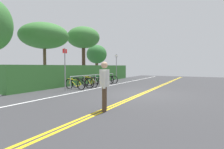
# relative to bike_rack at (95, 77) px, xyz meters

# --- Properties ---
(ground_plane) EXTENTS (35.02, 11.89, 0.05)m
(ground_plane) POSITION_rel_bike_rack_xyz_m (-2.02, -4.24, -0.63)
(ground_plane) COLOR #353538
(centre_line_yellow_inner) EXTENTS (31.52, 0.10, 0.00)m
(centre_line_yellow_inner) POSITION_rel_bike_rack_xyz_m (-2.02, -4.32, -0.60)
(centre_line_yellow_inner) COLOR gold
(centre_line_yellow_inner) RESTS_ON ground_plane
(centre_line_yellow_outer) EXTENTS (31.52, 0.10, 0.00)m
(centre_line_yellow_outer) POSITION_rel_bike_rack_xyz_m (-2.02, -4.16, -0.60)
(centre_line_yellow_outer) COLOR gold
(centre_line_yellow_outer) RESTS_ON ground_plane
(bike_lane_stripe_white) EXTENTS (31.52, 0.12, 0.00)m
(bike_lane_stripe_white) POSITION_rel_bike_rack_xyz_m (-2.02, -0.89, -0.60)
(bike_lane_stripe_white) COLOR white
(bike_lane_stripe_white) RESTS_ON ground_plane
(bike_rack) EXTENTS (5.48, 0.05, 0.82)m
(bike_rack) POSITION_rel_bike_rack_xyz_m (0.00, 0.00, 0.00)
(bike_rack) COLOR #9EA0A5
(bike_rack) RESTS_ON ground_plane
(bicycle_0) EXTENTS (0.46, 1.68, 0.69)m
(bicycle_0) POSITION_rel_bike_rack_xyz_m (-2.22, 0.06, -0.29)
(bicycle_0) COLOR black
(bicycle_0) RESTS_ON ground_plane
(bicycle_1) EXTENTS (0.46, 1.73, 0.72)m
(bicycle_1) POSITION_rel_bike_rack_xyz_m (-1.47, 0.05, -0.27)
(bicycle_1) COLOR black
(bicycle_1) RESTS_ON ground_plane
(bicycle_2) EXTENTS (0.55, 1.65, 0.75)m
(bicycle_2) POSITION_rel_bike_rack_xyz_m (-0.80, -0.04, -0.25)
(bicycle_2) COLOR black
(bicycle_2) RESTS_ON ground_plane
(bicycle_3) EXTENTS (0.68, 1.67, 0.73)m
(bicycle_3) POSITION_rel_bike_rack_xyz_m (-0.06, -0.09, -0.26)
(bicycle_3) COLOR black
(bicycle_3) RESTS_ON ground_plane
(bicycle_4) EXTENTS (0.66, 1.61, 0.69)m
(bicycle_4) POSITION_rel_bike_rack_xyz_m (0.69, -0.02, -0.29)
(bicycle_4) COLOR black
(bicycle_4) RESTS_ON ground_plane
(bicycle_5) EXTENTS (0.47, 1.65, 0.68)m
(bicycle_5) POSITION_rel_bike_rack_xyz_m (1.45, 0.14, -0.29)
(bicycle_5) COLOR black
(bicycle_5) RESTS_ON ground_plane
(bicycle_6) EXTENTS (0.46, 1.67, 0.69)m
(bicycle_6) POSITION_rel_bike_rack_xyz_m (2.23, 0.08, -0.28)
(bicycle_6) COLOR black
(bicycle_6) RESTS_ON ground_plane
(pedestrian) EXTENTS (0.45, 0.32, 1.58)m
(pedestrian) POSITION_rel_bike_rack_xyz_m (-5.98, -4.30, 0.29)
(pedestrian) COLOR #4C3826
(pedestrian) RESTS_ON ground_plane
(sign_post_near) EXTENTS (0.36, 0.06, 2.48)m
(sign_post_near) POSITION_rel_bike_rack_xyz_m (-3.16, -0.01, 0.87)
(sign_post_near) COLOR gray
(sign_post_near) RESTS_ON ground_plane
(sign_post_far) EXTENTS (0.36, 0.07, 2.50)m
(sign_post_far) POSITION_rel_bike_rack_xyz_m (3.41, -0.00, 0.89)
(sign_post_far) COLOR gray
(sign_post_far) RESTS_ON ground_plane
(hedge_backdrop) EXTENTS (14.43, 0.89, 1.51)m
(hedge_backdrop) POSITION_rel_bike_rack_xyz_m (1.50, 1.85, 0.15)
(hedge_backdrop) COLOR #387533
(hedge_backdrop) RESTS_ON ground_plane
(tree_mid) EXTENTS (3.54, 3.54, 4.60)m
(tree_mid) POSITION_rel_bike_rack_xyz_m (-1.56, 3.47, 3.04)
(tree_mid) COLOR brown
(tree_mid) RESTS_ON ground_plane
(tree_far_right) EXTENTS (2.95, 2.95, 5.01)m
(tree_far_right) POSITION_rel_bike_rack_xyz_m (2.30, 2.81, 3.38)
(tree_far_right) COLOR #473323
(tree_far_right) RESTS_ON ground_plane
(tree_extra) EXTENTS (2.30, 2.30, 3.85)m
(tree_extra) POSITION_rel_bike_rack_xyz_m (6.30, 3.99, 2.15)
(tree_extra) COLOR brown
(tree_extra) RESTS_ON ground_plane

